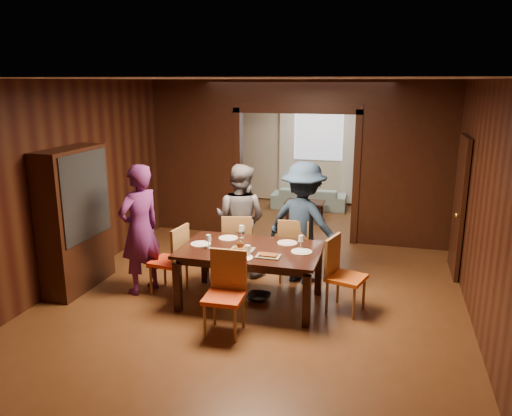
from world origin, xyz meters
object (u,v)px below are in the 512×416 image
(sofa, at_px, (309,198))
(chair_far_l, at_px, (238,244))
(chair_far_r, at_px, (294,249))
(dining_table, at_px, (251,276))
(chair_left, at_px, (168,259))
(hutch, at_px, (75,220))
(chair_right, at_px, (346,275))
(person_purple, at_px, (140,229))
(coffee_table, at_px, (305,210))
(person_navy, at_px, (304,223))
(person_grey, at_px, (240,220))
(chair_near, at_px, (224,295))

(sofa, relative_size, chair_far_l, 1.74)
(chair_far_r, bearing_deg, dining_table, 61.18)
(chair_left, relative_size, hutch, 0.48)
(chair_left, bearing_deg, chair_far_l, 146.78)
(dining_table, height_order, chair_far_r, chair_far_r)
(chair_left, bearing_deg, chair_right, 97.78)
(dining_table, bearing_deg, hutch, -176.97)
(person_purple, relative_size, chair_right, 1.86)
(dining_table, relative_size, coffee_table, 2.27)
(person_navy, height_order, chair_far_l, person_navy)
(person_grey, height_order, chair_left, person_grey)
(person_grey, xyz_separation_m, chair_far_l, (-0.01, -0.10, -0.36))
(person_purple, distance_m, chair_left, 0.56)
(chair_left, xyz_separation_m, hutch, (-1.32, -0.16, 0.52))
(coffee_table, bearing_deg, person_purple, -110.06)
(person_navy, distance_m, dining_table, 1.18)
(person_grey, distance_m, chair_right, 1.95)
(chair_left, relative_size, chair_near, 1.00)
(sofa, xyz_separation_m, chair_near, (0.01, -6.11, 0.24))
(person_purple, height_order, hutch, hutch)
(dining_table, bearing_deg, coffee_table, 90.07)
(person_grey, xyz_separation_m, person_navy, (0.98, -0.08, 0.04))
(person_navy, bearing_deg, chair_right, 150.05)
(hutch, bearing_deg, dining_table, 3.03)
(chair_left, bearing_deg, hutch, -76.68)
(person_purple, height_order, chair_right, person_purple)
(sofa, bearing_deg, coffee_table, 91.70)
(chair_left, relative_size, chair_right, 1.00)
(coffee_table, bearing_deg, chair_right, -73.32)
(chair_right, bearing_deg, chair_near, 142.53)
(person_navy, relative_size, sofa, 1.05)
(person_purple, distance_m, chair_far_r, 2.23)
(chair_far_l, xyz_separation_m, chair_far_r, (0.86, 0.02, 0.00))
(person_grey, height_order, chair_near, person_grey)
(coffee_table, relative_size, chair_far_l, 0.82)
(sofa, distance_m, chair_far_r, 4.33)
(coffee_table, bearing_deg, chair_far_r, -82.96)
(chair_right, distance_m, chair_near, 1.62)
(person_grey, xyz_separation_m, chair_right, (1.68, -0.92, -0.36))
(person_grey, distance_m, chair_near, 1.95)
(person_grey, xyz_separation_m, hutch, (-2.06, -1.13, 0.15))
(person_grey, relative_size, person_navy, 0.95)
(dining_table, xyz_separation_m, hutch, (-2.51, -0.13, 0.62))
(chair_left, bearing_deg, person_grey, 149.13)
(chair_left, height_order, hutch, hutch)
(person_purple, bearing_deg, hutch, -60.55)
(person_grey, relative_size, sofa, 1.00)
(person_navy, xyz_separation_m, coffee_table, (-0.54, 3.32, -0.69))
(person_purple, distance_m, dining_table, 1.65)
(sofa, distance_m, hutch, 5.92)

